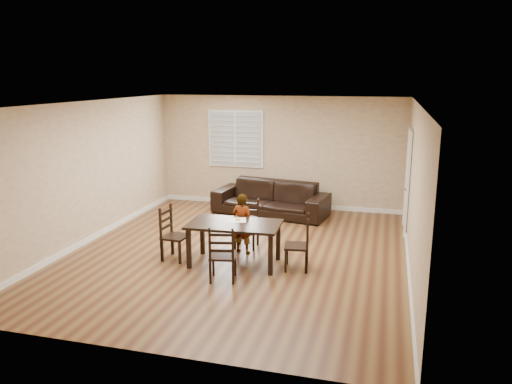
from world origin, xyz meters
TOP-DOWN VIEW (x-y plane):
  - ground at (0.00, 0.00)m, footprint 7.00×7.00m
  - room at (0.04, 0.18)m, footprint 6.04×7.04m
  - dining_table at (0.11, -0.52)m, footprint 1.59×0.94m
  - chair_near at (0.07, 0.46)m, footprint 0.41×0.39m
  - chair_far at (0.16, -1.34)m, footprint 0.48×0.46m
  - chair_left at (-1.08, -0.56)m, footprint 0.43×0.46m
  - chair_right at (1.28, -0.46)m, footprint 0.44×0.47m
  - child at (0.08, 0.04)m, footprint 0.45×0.35m
  - napkin at (0.10, -0.35)m, footprint 0.39×0.39m
  - donut at (0.12, -0.35)m, footprint 0.10×0.10m
  - sofa at (-0.03, 2.71)m, footprint 2.77×1.45m

SIDE VIEW (x-z plane):
  - ground at x=0.00m, z-range 0.00..0.00m
  - sofa at x=-0.03m, z-range 0.00..0.77m
  - chair_near at x=0.07m, z-range -0.04..0.86m
  - chair_far at x=0.16m, z-range -0.04..0.87m
  - chair_right at x=1.28m, z-range -0.04..0.89m
  - chair_left at x=-1.08m, z-range -0.04..0.91m
  - child at x=0.08m, z-range 0.00..1.11m
  - dining_table at x=0.11m, z-range 0.27..1.00m
  - napkin at x=0.10m, z-range 0.73..0.73m
  - donut at x=0.12m, z-range 0.73..0.77m
  - room at x=0.04m, z-range 0.45..3.17m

